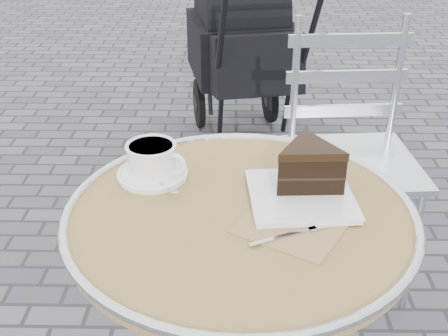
{
  "coord_description": "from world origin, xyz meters",
  "views": [
    {
      "loc": [
        -0.02,
        -0.96,
        1.35
      ],
      "look_at": [
        -0.03,
        0.09,
        0.78
      ],
      "focal_mm": 45.0,
      "sensor_mm": 36.0,
      "label": 1
    }
  ],
  "objects_px": {
    "cappuccino_set": "(153,163)",
    "bistro_chair": "(348,125)",
    "baby_stroller": "(244,59)",
    "cake_plate_set": "(307,173)",
    "cafe_table": "(239,274)"
  },
  "relations": [
    {
      "from": "cappuccino_set",
      "to": "bistro_chair",
      "type": "relative_size",
      "value": 0.19
    },
    {
      "from": "baby_stroller",
      "to": "cake_plate_set",
      "type": "bearing_deg",
      "value": -98.18
    },
    {
      "from": "bistro_chair",
      "to": "baby_stroller",
      "type": "relative_size",
      "value": 0.88
    },
    {
      "from": "bistro_chair",
      "to": "cappuccino_set",
      "type": "bearing_deg",
      "value": -135.96
    },
    {
      "from": "cappuccino_set",
      "to": "bistro_chair",
      "type": "xyz_separation_m",
      "value": [
        0.57,
        0.65,
        -0.2
      ]
    },
    {
      "from": "cake_plate_set",
      "to": "bistro_chair",
      "type": "height_order",
      "value": "bistro_chair"
    },
    {
      "from": "baby_stroller",
      "to": "cafe_table",
      "type": "bearing_deg",
      "value": -102.61
    },
    {
      "from": "cappuccino_set",
      "to": "cake_plate_set",
      "type": "xyz_separation_m",
      "value": [
        0.33,
        -0.07,
        0.02
      ]
    },
    {
      "from": "cake_plate_set",
      "to": "cafe_table",
      "type": "bearing_deg",
      "value": -159.72
    },
    {
      "from": "bistro_chair",
      "to": "baby_stroller",
      "type": "distance_m",
      "value": 1.11
    },
    {
      "from": "cafe_table",
      "to": "baby_stroller",
      "type": "height_order",
      "value": "baby_stroller"
    },
    {
      "from": "cafe_table",
      "to": "bistro_chair",
      "type": "height_order",
      "value": "bistro_chair"
    },
    {
      "from": "cafe_table",
      "to": "bistro_chair",
      "type": "relative_size",
      "value": 0.8
    },
    {
      "from": "cafe_table",
      "to": "cake_plate_set",
      "type": "height_order",
      "value": "cake_plate_set"
    },
    {
      "from": "cappuccino_set",
      "to": "cake_plate_set",
      "type": "relative_size",
      "value": 0.48
    }
  ]
}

